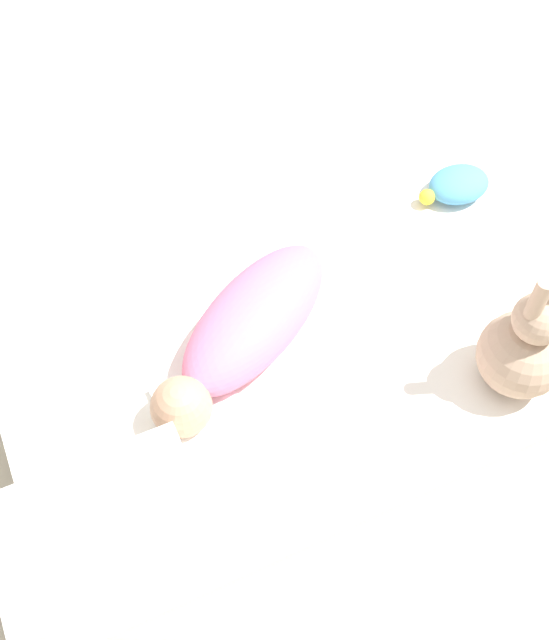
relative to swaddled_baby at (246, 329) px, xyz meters
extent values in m
plane|color=#B2A893|center=(-0.11, 0.01, -0.29)|extent=(12.00, 12.00, 0.00)
cube|color=white|center=(-0.11, 0.01, -0.18)|extent=(1.32, 0.91, 0.22)
cube|color=white|center=(0.16, 0.13, -0.06)|extent=(0.16, 0.22, 0.02)
ellipsoid|color=pink|center=(-0.03, -0.02, 0.00)|extent=(0.49, 0.41, 0.14)
sphere|color=tan|center=(0.19, 0.12, 0.00)|extent=(0.13, 0.13, 0.13)
cube|color=white|center=(0.42, 0.31, -0.01)|extent=(0.38, 0.28, 0.11)
sphere|color=tan|center=(-0.49, 0.31, 0.02)|extent=(0.19, 0.19, 0.19)
sphere|color=tan|center=(-0.49, 0.31, 0.15)|extent=(0.11, 0.11, 0.11)
cylinder|color=tan|center=(-0.46, 0.31, 0.23)|extent=(0.03, 0.03, 0.10)
ellipsoid|color=#4C99C6|center=(-0.68, -0.21, -0.03)|extent=(0.16, 0.13, 0.07)
sphere|color=yellow|center=(-0.59, -0.21, -0.04)|extent=(0.04, 0.04, 0.04)
camera|label=1|loc=(0.33, 0.87, 1.32)|focal=42.00mm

